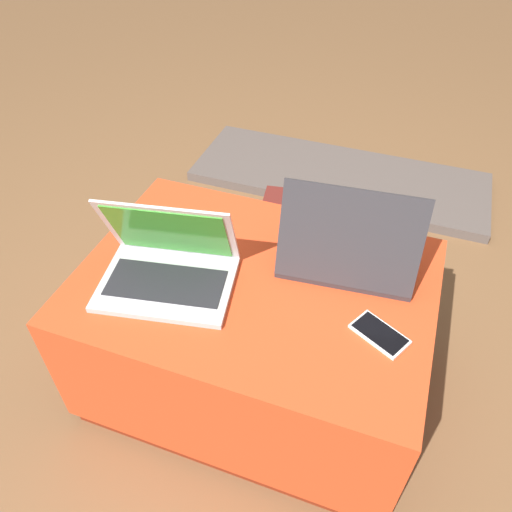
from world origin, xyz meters
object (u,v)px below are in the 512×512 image
cell_phone (380,334)px  backpack (309,249)px  laptop_far (348,249)px  laptop_near (168,265)px

cell_phone → backpack: 0.67m
laptop_far → cell_phone: (0.13, -0.21, -0.05)m
cell_phone → backpack: size_ratio=0.32×
backpack → laptop_far: bearing=109.0°
laptop_near → backpack: 0.67m
laptop_far → backpack: 0.49m
laptop_far → cell_phone: 0.25m
laptop_near → laptop_far: size_ratio=1.01×
laptop_far → cell_phone: bearing=115.9°
laptop_far → cell_phone: laptop_far is taller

